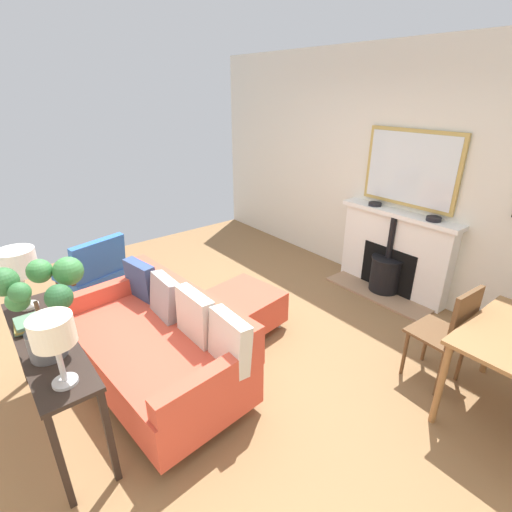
% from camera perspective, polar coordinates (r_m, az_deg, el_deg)
% --- Properties ---
extents(ground_plane, '(4.91, 6.32, 0.01)m').
position_cam_1_polar(ground_plane, '(3.78, -4.91, -13.87)').
color(ground_plane, olive).
extents(wall_left, '(0.12, 6.32, 2.79)m').
position_cam_1_polar(wall_left, '(4.87, 19.61, 11.79)').
color(wall_left, silver).
rests_on(wall_left, ground).
extents(fireplace, '(0.52, 1.45, 1.01)m').
position_cam_1_polar(fireplace, '(4.85, 19.73, -0.22)').
color(fireplace, '#9E7A5B').
rests_on(fireplace, ground).
extents(mirror_over_mantel, '(0.04, 1.11, 0.84)m').
position_cam_1_polar(mirror_over_mantel, '(4.63, 22.22, 12.06)').
color(mirror_over_mantel, tan).
extents(mantel_bowl_near, '(0.15, 0.15, 0.04)m').
position_cam_1_polar(mantel_bowl_near, '(4.83, 17.46, 7.50)').
color(mantel_bowl_near, black).
rests_on(mantel_bowl_near, fireplace).
extents(mantel_bowl_far, '(0.16, 0.16, 0.04)m').
position_cam_1_polar(mantel_bowl_far, '(4.48, 25.17, 5.11)').
color(mantel_bowl_far, black).
rests_on(mantel_bowl_far, fireplace).
extents(sofa, '(1.04, 1.81, 0.85)m').
position_cam_1_polar(sofa, '(3.34, -14.48, -12.68)').
color(sofa, '#B2B2B7').
rests_on(sofa, ground).
extents(ottoman, '(0.74, 0.73, 0.42)m').
position_cam_1_polar(ottoman, '(3.92, -1.90, -7.74)').
color(ottoman, '#B2B2B7').
rests_on(ottoman, ground).
extents(armchair_accent, '(0.79, 0.73, 0.86)m').
position_cam_1_polar(armchair_accent, '(4.56, -23.26, -1.78)').
color(armchair_accent, '#4C3321').
rests_on(armchair_accent, ground).
extents(console_table, '(0.34, 1.41, 0.77)m').
position_cam_1_polar(console_table, '(3.02, -28.76, -12.59)').
color(console_table, black).
rests_on(console_table, ground).
extents(table_lamp_near_end, '(0.27, 0.27, 0.47)m').
position_cam_1_polar(table_lamp_near_end, '(3.28, -32.27, -1.01)').
color(table_lamp_near_end, beige).
rests_on(table_lamp_near_end, console_table).
extents(table_lamp_far_end, '(0.23, 0.23, 0.44)m').
position_cam_1_polar(table_lamp_far_end, '(2.34, -28.22, -10.30)').
color(table_lamp_far_end, '#B2B2B7').
rests_on(table_lamp_far_end, console_table).
extents(potted_plant, '(0.51, 0.43, 0.65)m').
position_cam_1_polar(potted_plant, '(2.61, -29.52, -5.97)').
color(potted_plant, '#4C4C51').
rests_on(potted_plant, console_table).
extents(book_stack, '(0.29, 0.22, 0.07)m').
position_cam_1_polar(book_stack, '(3.13, -30.20, -8.54)').
color(book_stack, '#4C7056').
rests_on(book_stack, console_table).
extents(dining_chair_near_fireplace, '(0.42, 0.42, 0.92)m').
position_cam_1_polar(dining_chair_near_fireplace, '(3.45, 27.16, -9.80)').
color(dining_chair_near_fireplace, brown).
rests_on(dining_chair_near_fireplace, ground).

